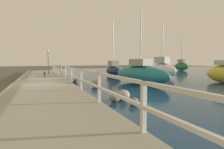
{
  "coord_description": "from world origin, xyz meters",
  "views": [
    {
      "loc": [
        -0.15,
        -13.37,
        1.79
      ],
      "look_at": [
        4.0,
        -3.37,
        0.97
      ],
      "focal_mm": 28.0,
      "sensor_mm": 36.0,
      "label": 1
    }
  ],
  "objects": [
    {
      "name": "sailboat_white",
      "position": [
        12.02,
        1.94,
        0.93
      ],
      "size": [
        1.58,
        3.91,
        5.62
      ],
      "rotation": [
        0.0,
        0.0,
        0.11
      ],
      "color": "white",
      "rests_on": "water_surface"
    },
    {
      "name": "mooring_bollard",
      "position": [
        0.31,
        5.79,
        0.53
      ],
      "size": [
        0.18,
        0.18,
        0.46
      ],
      "color": "#333338",
      "rests_on": "dock_walkway"
    },
    {
      "name": "ground_plane",
      "position": [
        0.0,
        0.0,
        0.0
      ],
      "size": [
        120.0,
        120.0,
        0.0
      ],
      "primitive_type": "plane",
      "color": "#4C473D"
    },
    {
      "name": "dock_lamp",
      "position": [
        0.79,
        8.46,
        2.3
      ],
      "size": [
        0.23,
        0.23,
        2.87
      ],
      "color": "#2D2D33",
      "rests_on": "dock_walkway"
    },
    {
      "name": "railing",
      "position": [
        1.83,
        0.0,
        1.04
      ],
      "size": [
        0.1,
        32.5,
        1.09
      ],
      "color": "beige",
      "rests_on": "dock_walkway"
    },
    {
      "name": "boulder_far_strip",
      "position": [
        3.36,
        -7.24,
        0.16
      ],
      "size": [
        0.43,
        0.39,
        0.32
      ],
      "color": "#666056",
      "rests_on": "ground"
    },
    {
      "name": "dock_walkway",
      "position": [
        0.0,
        0.0,
        0.15
      ],
      "size": [
        3.86,
        36.0,
        0.3
      ],
      "color": "gray",
      "rests_on": "ground"
    },
    {
      "name": "sailboat_teal",
      "position": [
        7.17,
        -1.55,
        0.8
      ],
      "size": [
        2.64,
        5.85,
        5.58
      ],
      "rotation": [
        0.0,
        0.0,
        0.21
      ],
      "color": "#1E707A",
      "rests_on": "water_surface"
    },
    {
      "name": "boulder_near_dock",
      "position": [
        2.86,
        -6.41,
        0.18
      ],
      "size": [
        0.47,
        0.42,
        0.35
      ],
      "color": "#666056",
      "rests_on": "ground"
    },
    {
      "name": "boulder_downstream",
      "position": [
        2.59,
        1.61,
        0.2
      ],
      "size": [
        0.54,
        0.48,
        0.4
      ],
      "color": "gray",
      "rests_on": "ground"
    },
    {
      "name": "sailboat_navy",
      "position": [
        8.38,
        6.81,
        0.74
      ],
      "size": [
        1.39,
        3.81,
        6.92
      ],
      "rotation": [
        0.0,
        0.0,
        -0.02
      ],
      "color": "#192347",
      "rests_on": "water_surface"
    },
    {
      "name": "boulder_water_edge",
      "position": [
        3.37,
        -6.21,
        0.24
      ],
      "size": [
        0.65,
        0.58,
        0.49
      ],
      "color": "gray",
      "rests_on": "ground"
    },
    {
      "name": "boulder_upstream",
      "position": [
        3.41,
        -1.83,
        0.25
      ],
      "size": [
        0.65,
        0.59,
        0.49
      ],
      "color": "slate",
      "rests_on": "ground"
    },
    {
      "name": "sailboat_green",
      "position": [
        25.4,
        12.92,
        0.92
      ],
      "size": [
        1.14,
        3.58,
        6.51
      ],
      "rotation": [
        0.0,
        0.0,
        -0.05
      ],
      "color": "#236B42",
      "rests_on": "water_surface"
    },
    {
      "name": "boulder_mid_strip",
      "position": [
        2.61,
        2.84,
        0.14
      ],
      "size": [
        0.38,
        0.34,
        0.29
      ],
      "color": "gray",
      "rests_on": "ground"
    }
  ]
}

